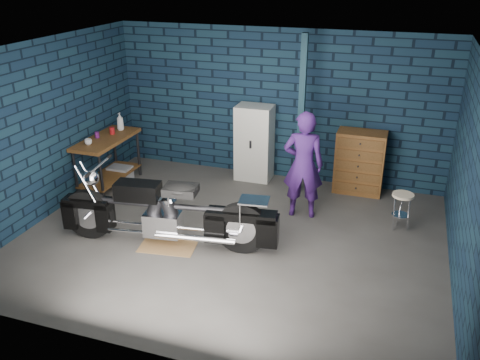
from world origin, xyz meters
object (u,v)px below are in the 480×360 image
object	(u,v)px
tool_chest	(359,163)
shop_stool	(401,211)
storage_bin	(120,173)
person	(303,165)
motorcycle	(167,208)
workbench	(109,162)
locker	(254,143)

from	to	relation	value
tool_chest	shop_stool	size ratio (longest dim) A/B	1.89
storage_bin	shop_stool	size ratio (longest dim) A/B	0.71
person	shop_stool	distance (m)	1.61
motorcycle	person	size ratio (longest dim) A/B	1.56
motorcycle	storage_bin	bearing A→B (deg)	127.82
workbench	storage_bin	xyz separation A→B (m)	(0.02, 0.30, -0.33)
tool_chest	person	bearing A→B (deg)	-122.54
person	locker	world-z (taller)	person
person	storage_bin	size ratio (longest dim) A/B	4.17
motorcycle	locker	xyz separation A→B (m)	(0.44, 2.68, 0.11)
motorcycle	tool_chest	xyz separation A→B (m)	(2.33, 2.68, -0.04)
workbench	locker	bearing A→B (deg)	26.42
locker	shop_stool	distance (m)	2.92
motorcycle	tool_chest	size ratio (longest dim) A/B	2.43
motorcycle	storage_bin	distance (m)	2.65
workbench	locker	world-z (taller)	locker
workbench	tool_chest	bearing A→B (deg)	15.34
person	locker	distance (m)	1.65
workbench	person	size ratio (longest dim) A/B	0.82
motorcycle	locker	world-z (taller)	locker
workbench	tool_chest	distance (m)	4.38
storage_bin	locker	xyz separation A→B (m)	(2.31, 0.86, 0.56)
workbench	storage_bin	distance (m)	0.45
tool_chest	shop_stool	xyz separation A→B (m)	(0.76, -1.15, -0.26)
locker	tool_chest	world-z (taller)	locker
motorcycle	shop_stool	world-z (taller)	motorcycle
locker	storage_bin	bearing A→B (deg)	-159.62
shop_stool	locker	bearing A→B (deg)	156.61
person	storage_bin	xyz separation A→B (m)	(-3.46, 0.31, -0.72)
workbench	person	distance (m)	3.50
locker	tool_chest	distance (m)	1.90
workbench	storage_bin	bearing A→B (deg)	86.19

